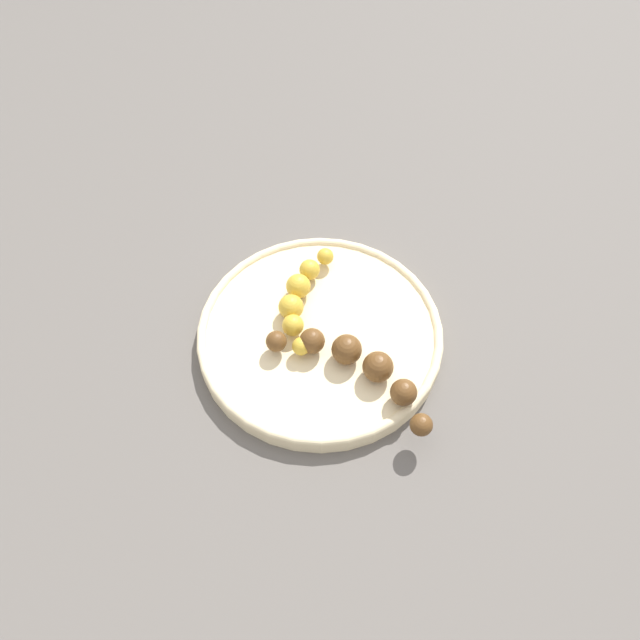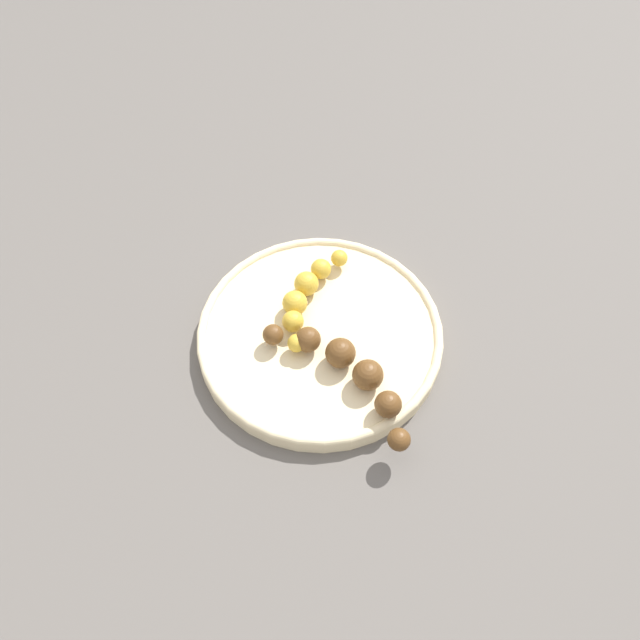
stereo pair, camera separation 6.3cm
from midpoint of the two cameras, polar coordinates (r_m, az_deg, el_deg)
The scene contains 4 objects.
ground_plane at distance 0.66m, azimuth 2.72°, elevation -2.08°, with size 2.40×2.40×0.00m, color #56514C.
fruit_bowl at distance 0.65m, azimuth 2.76°, elevation -1.50°, with size 0.27×0.27×0.02m.
banana_overripe at distance 0.60m, azimuth 5.73°, elevation -5.03°, with size 0.19×0.06×0.03m.
banana_spotted at distance 0.65m, azimuth 1.41°, elevation 2.34°, with size 0.07×0.14×0.03m.
Camera 2 is at (0.25, -0.26, 0.55)m, focal length 32.99 mm.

